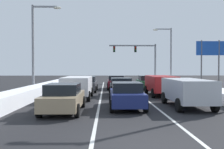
# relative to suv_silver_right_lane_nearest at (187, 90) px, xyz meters

# --- Properties ---
(ground_plane) EXTENTS (120.00, 120.00, 0.00)m
(ground_plane) POSITION_rel_suv_silver_right_lane_nearest_xyz_m (-3.54, 5.61, -1.02)
(ground_plane) COLOR black
(lane_stripe_between_right_lane_and_center_lane) EXTENTS (0.14, 36.10, 0.01)m
(lane_stripe_between_right_lane_and_center_lane) POSITION_rel_suv_silver_right_lane_nearest_xyz_m (-1.84, 8.90, -1.01)
(lane_stripe_between_right_lane_and_center_lane) COLOR silver
(lane_stripe_between_right_lane_and_center_lane) RESTS_ON ground
(lane_stripe_between_center_lane_and_left_lane) EXTENTS (0.14, 36.10, 0.01)m
(lane_stripe_between_center_lane_and_left_lane) POSITION_rel_suv_silver_right_lane_nearest_xyz_m (-5.24, 8.90, -1.01)
(lane_stripe_between_center_lane_and_left_lane) COLOR silver
(lane_stripe_between_center_lane_and_left_lane) RESTS_ON ground
(snow_bank_right_shoulder) EXTENTS (2.15, 36.10, 0.75)m
(snow_bank_right_shoulder) POSITION_rel_suv_silver_right_lane_nearest_xyz_m (3.46, 8.90, -0.64)
(snow_bank_right_shoulder) COLOR white
(snow_bank_right_shoulder) RESTS_ON ground
(snow_bank_left_shoulder) EXTENTS (1.50, 36.10, 0.87)m
(snow_bank_left_shoulder) POSITION_rel_suv_silver_right_lane_nearest_xyz_m (-10.54, 8.90, -0.58)
(snow_bank_left_shoulder) COLOR white
(snow_bank_left_shoulder) RESTS_ON ground
(suv_silver_right_lane_nearest) EXTENTS (2.16, 4.90, 1.67)m
(suv_silver_right_lane_nearest) POSITION_rel_suv_silver_right_lane_nearest_xyz_m (0.00, 0.00, 0.00)
(suv_silver_right_lane_nearest) COLOR #B7BABF
(suv_silver_right_lane_nearest) RESTS_ON ground
(suv_red_right_lane_second) EXTENTS (2.16, 4.90, 1.67)m
(suv_red_right_lane_second) POSITION_rel_suv_silver_right_lane_nearest_xyz_m (-0.18, 6.37, 0.00)
(suv_red_right_lane_second) COLOR maroon
(suv_red_right_lane_second) RESTS_ON ground
(sedan_green_right_lane_third) EXTENTS (2.00, 4.50, 1.51)m
(sedan_green_right_lane_third) POSITION_rel_suv_silver_right_lane_nearest_xyz_m (-0.27, 13.17, -0.25)
(sedan_green_right_lane_third) COLOR #1E5633
(sedan_green_right_lane_third) RESTS_ON ground
(sedan_navy_center_lane_nearest) EXTENTS (2.00, 4.50, 1.51)m
(sedan_navy_center_lane_nearest) POSITION_rel_suv_silver_right_lane_nearest_xyz_m (-3.62, -0.21, -0.25)
(sedan_navy_center_lane_nearest) COLOR navy
(sedan_navy_center_lane_nearest) RESTS_ON ground
(sedan_black_center_lane_second) EXTENTS (2.00, 4.50, 1.51)m
(sedan_black_center_lane_second) POSITION_rel_suv_silver_right_lane_nearest_xyz_m (-3.56, 6.43, -0.25)
(sedan_black_center_lane_second) COLOR black
(sedan_black_center_lane_second) RESTS_ON ground
(sedan_maroon_center_lane_third) EXTENTS (2.00, 4.50, 1.51)m
(sedan_maroon_center_lane_third) POSITION_rel_suv_silver_right_lane_nearest_xyz_m (-3.72, 13.23, -0.25)
(sedan_maroon_center_lane_third) COLOR maroon
(sedan_maroon_center_lane_third) RESTS_ON ground
(sedan_tan_left_lane_nearest) EXTENTS (2.00, 4.50, 1.51)m
(sedan_tan_left_lane_nearest) POSITION_rel_suv_silver_right_lane_nearest_xyz_m (-7.07, -1.49, -0.25)
(sedan_tan_left_lane_nearest) COLOR #937F60
(sedan_tan_left_lane_nearest) RESTS_ON ground
(suv_white_left_lane_second) EXTENTS (2.16, 4.90, 1.67)m
(suv_white_left_lane_second) POSITION_rel_suv_silver_right_lane_nearest_xyz_m (-7.00, 4.36, 0.00)
(suv_white_left_lane_second) COLOR silver
(suv_white_left_lane_second) RESTS_ON ground
(sedan_charcoal_left_lane_third) EXTENTS (2.00, 4.50, 1.51)m
(sedan_charcoal_left_lane_third) POSITION_rel_suv_silver_right_lane_nearest_xyz_m (-6.72, 10.20, -0.25)
(sedan_charcoal_left_lane_third) COLOR #38383D
(sedan_charcoal_left_lane_third) RESTS_ON ground
(traffic_light_gantry) EXTENTS (7.54, 0.47, 6.20)m
(traffic_light_gantry) POSITION_rel_suv_silver_right_lane_nearest_xyz_m (0.73, 25.29, 3.48)
(traffic_light_gantry) COLOR slate
(traffic_light_gantry) RESTS_ON ground
(street_lamp_right_mid) EXTENTS (2.66, 0.36, 7.97)m
(street_lamp_right_mid) POSITION_rel_suv_silver_right_lane_nearest_xyz_m (3.94, 20.38, 3.77)
(street_lamp_right_mid) COLOR gray
(street_lamp_right_mid) RESTS_ON ground
(street_lamp_left_mid) EXTENTS (2.66, 0.36, 8.01)m
(street_lamp_left_mid) POSITION_rel_suv_silver_right_lane_nearest_xyz_m (-11.04, 8.01, 3.79)
(street_lamp_left_mid) COLOR gray
(street_lamp_left_mid) RESTS_ON ground
(roadside_sign_right) EXTENTS (3.20, 0.16, 5.50)m
(roadside_sign_right) POSITION_rel_suv_silver_right_lane_nearest_xyz_m (7.00, 13.46, 3.00)
(roadside_sign_right) COLOR #59595B
(roadside_sign_right) RESTS_ON ground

